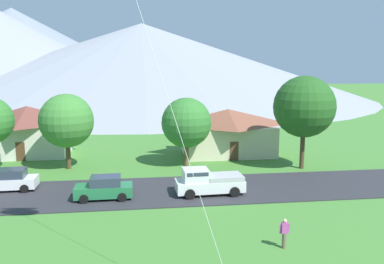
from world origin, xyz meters
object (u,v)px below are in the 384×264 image
object	(u,v)px
tree_center	(186,123)
tree_right_of_center	(304,107)
parked_car_white_mid_east	(10,180)
pickup_truck_white_west_side	(208,181)
watcher_person	(284,233)
tree_near_left	(67,121)
house_left_center	(228,131)
parked_car_green_mid_west	(104,188)
house_leftmost	(28,129)

from	to	relation	value
tree_center	tree_right_of_center	bearing A→B (deg)	-12.80
parked_car_white_mid_east	pickup_truck_white_west_side	bearing A→B (deg)	-11.21
pickup_truck_white_west_side	watcher_person	xyz separation A→B (m)	(2.56, -9.53, -0.18)
tree_center	parked_car_white_mid_east	distance (m)	16.41
tree_near_left	tree_right_of_center	bearing A→B (deg)	-7.30
house_left_center	watcher_person	xyz separation A→B (m)	(-2.06, -23.47, -1.74)
parked_car_green_mid_west	pickup_truck_white_west_side	bearing A→B (deg)	0.30
tree_near_left	watcher_person	distance (m)	24.26
house_leftmost	parked_car_white_mid_east	xyz separation A→B (m)	(1.99, -13.71, -1.93)
parked_car_white_mid_east	watcher_person	bearing A→B (deg)	-35.02
house_leftmost	watcher_person	xyz separation A→B (m)	(19.94, -26.29, -1.92)
house_left_center	tree_right_of_center	xyz separation A→B (m)	(5.71, -7.23, 3.35)
pickup_truck_white_west_side	watcher_person	bearing A→B (deg)	-74.97
tree_near_left	parked_car_green_mid_west	bearing A→B (deg)	-66.64
tree_near_left	watcher_person	world-z (taller)	tree_near_left
tree_center	tree_right_of_center	size ratio (longest dim) A/B	0.76
watcher_person	parked_car_white_mid_east	bearing A→B (deg)	144.98
house_left_center	tree_right_of_center	bearing A→B (deg)	-51.68
tree_center	parked_car_green_mid_west	world-z (taller)	tree_center
parked_car_green_mid_west	pickup_truck_white_west_side	world-z (taller)	pickup_truck_white_west_side
house_left_center	pickup_truck_white_west_side	world-z (taller)	house_left_center
tree_right_of_center	watcher_person	world-z (taller)	tree_right_of_center
tree_right_of_center	house_leftmost	bearing A→B (deg)	160.06
tree_center	parked_car_white_mid_east	xyz separation A→B (m)	(-14.83, -6.13, -3.44)
parked_car_white_mid_east	parked_car_green_mid_west	bearing A→B (deg)	-22.11
tree_right_of_center	pickup_truck_white_west_side	world-z (taller)	tree_right_of_center
tree_near_left	pickup_truck_white_west_side	world-z (taller)	tree_near_left
house_left_center	parked_car_green_mid_west	size ratio (longest dim) A/B	2.48
house_left_center	parked_car_white_mid_east	bearing A→B (deg)	-151.45
parked_car_green_mid_west	parked_car_white_mid_east	world-z (taller)	same
tree_near_left	parked_car_green_mid_west	xyz separation A→B (m)	(4.15, -9.60, -3.78)
pickup_truck_white_west_side	parked_car_white_mid_east	bearing A→B (deg)	168.79
tree_right_of_center	watcher_person	size ratio (longest dim) A/B	5.31
watcher_person	tree_right_of_center	bearing A→B (deg)	64.42
watcher_person	house_left_center	bearing A→B (deg)	84.99
house_left_center	tree_center	bearing A→B (deg)	-137.46
parked_car_green_mid_west	watcher_person	xyz separation A→B (m)	(10.35, -9.49, 0.01)
house_leftmost	pickup_truck_white_west_side	size ratio (longest dim) A/B	1.79
tree_right_of_center	parked_car_green_mid_west	xyz separation A→B (m)	(-18.12, -6.75, -5.10)
tree_near_left	parked_car_green_mid_west	distance (m)	11.12
tree_near_left	house_leftmost	bearing A→B (deg)	127.12
house_leftmost	tree_center	world-z (taller)	tree_center
parked_car_green_mid_west	tree_near_left	bearing A→B (deg)	113.36
pickup_truck_white_west_side	tree_near_left	bearing A→B (deg)	141.30
house_left_center	pickup_truck_white_west_side	bearing A→B (deg)	-108.33
house_leftmost	pickup_truck_white_west_side	bearing A→B (deg)	-43.96
parked_car_green_mid_west	watcher_person	bearing A→B (deg)	-42.53
tree_center	parked_car_green_mid_west	size ratio (longest dim) A/B	1.60
tree_center	tree_right_of_center	xyz separation A→B (m)	(10.90, -2.48, 1.67)
parked_car_white_mid_east	watcher_person	world-z (taller)	parked_car_white_mid_east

